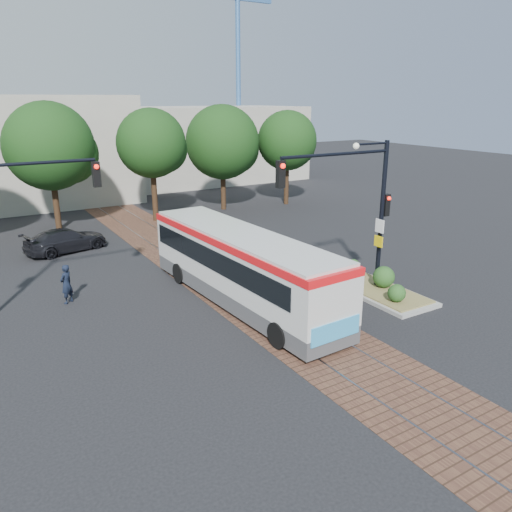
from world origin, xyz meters
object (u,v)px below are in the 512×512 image
object	(u,v)px
signal_pole_main	(360,195)
signal_pole_left	(2,216)
city_bus	(241,264)
parked_car	(66,240)
traffic_island	(373,283)
officer	(66,284)

from	to	relation	value
signal_pole_main	signal_pole_left	bearing A→B (deg)	158.55
city_bus	signal_pole_left	distance (m)	8.70
signal_pole_main	parked_car	world-z (taller)	signal_pole_main
signal_pole_main	parked_car	distance (m)	15.80
traffic_island	officer	distance (m)	12.48
traffic_island	signal_pole_main	bearing A→B (deg)	174.64
city_bus	traffic_island	distance (m)	5.81
city_bus	officer	xyz separation A→B (m)	(-5.92, 3.51, -0.81)
signal_pole_left	parked_car	xyz separation A→B (m)	(3.33, 7.75, -3.24)
officer	parked_car	distance (m)	7.46
city_bus	parked_car	bearing A→B (deg)	109.56
signal_pole_left	officer	bearing A→B (deg)	12.86
city_bus	traffic_island	size ratio (longest dim) A/B	2.09
signal_pole_left	officer	distance (m)	3.64
parked_car	signal_pole_main	bearing A→B (deg)	-159.70
traffic_island	city_bus	bearing A→B (deg)	161.25
city_bus	traffic_island	bearing A→B (deg)	-21.75
traffic_island	signal_pole_left	bearing A→B (deg)	159.64
traffic_island	officer	world-z (taller)	officer
city_bus	officer	size ratio (longest dim) A/B	6.84
city_bus	signal_pole_left	size ratio (longest dim) A/B	1.81
city_bus	parked_car	size ratio (longest dim) A/B	2.55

